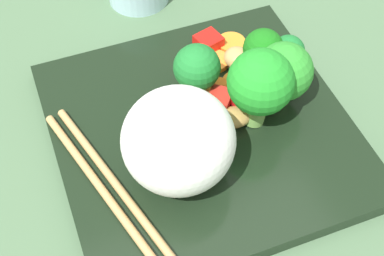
% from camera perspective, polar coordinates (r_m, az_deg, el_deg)
% --- Properties ---
extents(ground_plane, '(1.10, 1.10, 0.02)m').
position_cam_1_polar(ground_plane, '(0.54, 0.98, -1.46)').
color(ground_plane, '#4A6948').
extents(square_plate, '(0.28, 0.28, 0.02)m').
position_cam_1_polar(square_plate, '(0.53, 1.01, -0.32)').
color(square_plate, black).
rests_on(square_plate, ground_plane).
extents(rice_mound, '(0.12, 0.12, 0.09)m').
position_cam_1_polar(rice_mound, '(0.46, -1.39, -1.29)').
color(rice_mound, white).
rests_on(rice_mound, square_plate).
extents(broccoli_floret_0, '(0.03, 0.03, 0.05)m').
position_cam_1_polar(broccoli_floret_0, '(0.56, 9.76, 7.57)').
color(broccoli_floret_0, '#62964B').
rests_on(broccoli_floret_0, square_plate).
extents(broccoli_floret_1, '(0.06, 0.06, 0.07)m').
position_cam_1_polar(broccoli_floret_1, '(0.52, 9.17, 5.78)').
color(broccoli_floret_1, '#82AE5A').
rests_on(broccoli_floret_1, square_plate).
extents(broccoli_floret_2, '(0.04, 0.04, 0.06)m').
position_cam_1_polar(broccoli_floret_2, '(0.52, 0.50, 6.12)').
color(broccoli_floret_2, '#659C3C').
rests_on(broccoli_floret_2, square_plate).
extents(broccoli_floret_3, '(0.06, 0.06, 0.08)m').
position_cam_1_polar(broccoli_floret_3, '(0.50, 6.98, 4.51)').
color(broccoli_floret_3, '#6EA049').
rests_on(broccoli_floret_3, square_plate).
extents(broccoli_floret_4, '(0.04, 0.04, 0.06)m').
position_cam_1_polar(broccoli_floret_4, '(0.54, 7.24, 7.81)').
color(broccoli_floret_4, '#53954B').
rests_on(broccoli_floret_4, square_plate).
extents(carrot_slice_0, '(0.04, 0.04, 0.01)m').
position_cam_1_polar(carrot_slice_0, '(0.60, 4.02, 8.55)').
color(carrot_slice_0, orange).
rests_on(carrot_slice_0, square_plate).
extents(carrot_slice_1, '(0.03, 0.03, 0.01)m').
position_cam_1_polar(carrot_slice_1, '(0.56, 4.32, 4.73)').
color(carrot_slice_1, orange).
rests_on(carrot_slice_1, square_plate).
extents(carrot_slice_2, '(0.03, 0.03, 0.01)m').
position_cam_1_polar(carrot_slice_2, '(0.55, 2.57, 3.97)').
color(carrot_slice_2, orange).
rests_on(carrot_slice_2, square_plate).
extents(carrot_slice_3, '(0.03, 0.03, 0.01)m').
position_cam_1_polar(carrot_slice_3, '(0.58, 0.07, 6.64)').
color(carrot_slice_3, orange).
rests_on(carrot_slice_3, square_plate).
extents(carrot_slice_4, '(0.03, 0.03, 0.01)m').
position_cam_1_polar(carrot_slice_4, '(0.58, 2.26, 6.81)').
color(carrot_slice_4, orange).
rests_on(carrot_slice_4, square_plate).
extents(pepper_chunk_0, '(0.03, 0.03, 0.02)m').
position_cam_1_polar(pepper_chunk_0, '(0.54, 4.97, 3.08)').
color(pepper_chunk_0, red).
rests_on(pepper_chunk_0, square_plate).
extents(pepper_chunk_1, '(0.03, 0.03, 0.02)m').
position_cam_1_polar(pepper_chunk_1, '(0.53, 2.82, 2.65)').
color(pepper_chunk_1, red).
rests_on(pepper_chunk_1, square_plate).
extents(pepper_chunk_2, '(0.03, 0.03, 0.02)m').
position_cam_1_polar(pepper_chunk_2, '(0.59, 1.68, 8.64)').
color(pepper_chunk_2, red).
rests_on(pepper_chunk_2, square_plate).
extents(chicken_piece_0, '(0.03, 0.04, 0.02)m').
position_cam_1_polar(chicken_piece_0, '(0.52, 4.30, 1.10)').
color(chicken_piece_0, tan).
rests_on(chicken_piece_0, square_plate).
extents(chicken_piece_1, '(0.04, 0.04, 0.02)m').
position_cam_1_polar(chicken_piece_1, '(0.57, 4.69, 7.09)').
color(chicken_piece_1, tan).
rests_on(chicken_piece_1, square_plate).
extents(chicken_piece_2, '(0.04, 0.05, 0.02)m').
position_cam_1_polar(chicken_piece_2, '(0.53, -0.34, 2.22)').
color(chicken_piece_2, tan).
rests_on(chicken_piece_2, square_plate).
extents(chopstick_pair, '(0.22, 0.07, 0.01)m').
position_cam_1_polar(chopstick_pair, '(0.48, -7.83, -6.80)').
color(chopstick_pair, tan).
rests_on(chopstick_pair, square_plate).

